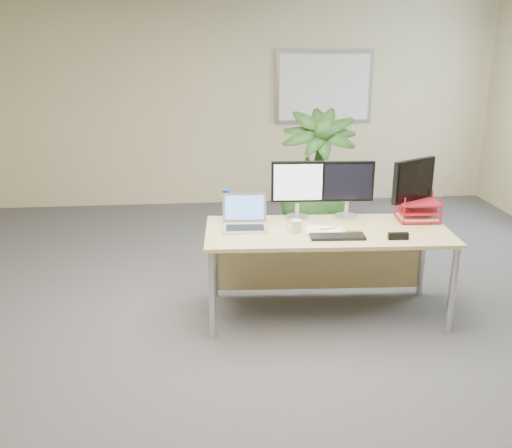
{
  "coord_description": "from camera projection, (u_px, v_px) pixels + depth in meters",
  "views": [
    {
      "loc": [
        -0.45,
        -3.62,
        2.16
      ],
      "look_at": [
        -0.06,
        0.35,
        0.86
      ],
      "focal_mm": 40.0,
      "sensor_mm": 36.0,
      "label": 1
    }
  ],
  "objects": [
    {
      "name": "letter_tray",
      "position": [
        418.0,
        212.0,
        4.68
      ],
      "size": [
        0.34,
        0.27,
        0.15
      ],
      "color": "#B51627",
      "rests_on": "desk"
    },
    {
      "name": "back_wall",
      "position": [
        233.0,
        103.0,
        7.51
      ],
      "size": [
        7.0,
        0.04,
        2.7
      ],
      "primitive_type": "cube",
      "color": "beige",
      "rests_on": "floor"
    },
    {
      "name": "whiteboard",
      "position": [
        324.0,
        87.0,
        7.52
      ],
      "size": [
        1.3,
        0.04,
        0.95
      ],
      "color": "#A5A5AA",
      "rests_on": "back_wall"
    },
    {
      "name": "monitor_left",
      "position": [
        298.0,
        186.0,
        4.66
      ],
      "size": [
        0.44,
        0.2,
        0.48
      ],
      "color": "silver",
      "rests_on": "desk"
    },
    {
      "name": "water_bottle",
      "position": [
        226.0,
        205.0,
        4.7
      ],
      "size": [
        0.07,
        0.07,
        0.25
      ],
      "color": "#ACC1CA",
      "rests_on": "desk"
    },
    {
      "name": "monitor_right",
      "position": [
        348.0,
        186.0,
        4.69
      ],
      "size": [
        0.43,
        0.2,
        0.48
      ],
      "color": "silver",
      "rests_on": "desk"
    },
    {
      "name": "stapler",
      "position": [
        398.0,
        236.0,
        4.25
      ],
      "size": [
        0.15,
        0.05,
        0.05
      ],
      "primitive_type": "cube",
      "rotation": [
        0.0,
        0.0,
        -0.05
      ],
      "color": "black",
      "rests_on": "desk"
    },
    {
      "name": "laptop",
      "position": [
        245.0,
        220.0,
        4.51
      ],
      "size": [
        0.37,
        0.33,
        0.25
      ],
      "color": "silver",
      "rests_on": "desk"
    },
    {
      "name": "coffee_mug",
      "position": [
        296.0,
        226.0,
        4.4
      ],
      "size": [
        0.13,
        0.09,
        0.1
      ],
      "color": "silver",
      "rests_on": "desk"
    },
    {
      "name": "monitor_dark",
      "position": [
        413.0,
        185.0,
        4.66
      ],
      "size": [
        0.41,
        0.26,
        0.5
      ],
      "color": "silver",
      "rests_on": "desk"
    },
    {
      "name": "spiral_notebook",
      "position": [
        324.0,
        231.0,
        4.43
      ],
      "size": [
        0.33,
        0.27,
        0.01
      ],
      "primitive_type": "cube",
      "rotation": [
        0.0,
        0.0,
        -0.25
      ],
      "color": "white",
      "rests_on": "desk"
    },
    {
      "name": "floor",
      "position": [
        269.0,
        351.0,
        4.14
      ],
      "size": [
        8.0,
        8.0,
        0.0
      ],
      "primitive_type": "plane",
      "color": "#46464B",
      "rests_on": "ground"
    },
    {
      "name": "keyboard",
      "position": [
        338.0,
        237.0,
        4.28
      ],
      "size": [
        0.42,
        0.16,
        0.02
      ],
      "primitive_type": "cube",
      "rotation": [
        0.0,
        0.0,
        -0.05
      ],
      "color": "black",
      "rests_on": "desk"
    },
    {
      "name": "desk",
      "position": [
        325.0,
        244.0,
        4.62
      ],
      "size": [
        1.95,
        0.91,
        0.73
      ],
      "color": "tan",
      "rests_on": "floor"
    },
    {
      "name": "floor_plant",
      "position": [
        316.0,
        186.0,
        5.73
      ],
      "size": [
        0.94,
        0.94,
        1.5
      ],
      "primitive_type": "imported",
      "rotation": [
        0.0,
        0.0,
        -0.13
      ],
      "color": "#173714",
      "rests_on": "floor"
    },
    {
      "name": "yellow_highlighter",
      "position": [
        354.0,
        231.0,
        4.43
      ],
      "size": [
        0.12,
        0.04,
        0.02
      ],
      "primitive_type": "cylinder",
      "rotation": [
        0.0,
        1.57,
        -0.17
      ],
      "color": "yellow",
      "rests_on": "desk"
    },
    {
      "name": "orange_pen",
      "position": [
        328.0,
        229.0,
        4.45
      ],
      "size": [
        0.13,
        0.04,
        0.01
      ],
      "primitive_type": "cylinder",
      "rotation": [
        0.0,
        1.57,
        0.24
      ],
      "color": "orange",
      "rests_on": "spiral_notebook"
    }
  ]
}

